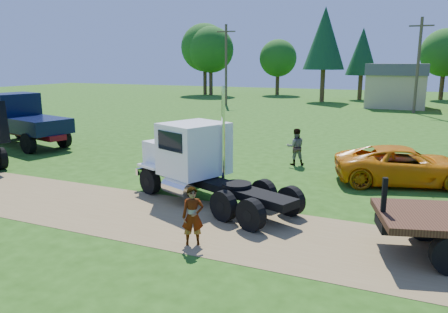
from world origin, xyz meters
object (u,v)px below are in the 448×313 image
at_px(white_semi_tractor, 195,160).
at_px(orange_pickup, 405,165).
at_px(navy_truck, 20,119).
at_px(spectator_a, 193,216).

bearing_deg(white_semi_tractor, orange_pickup, 58.33).
relative_size(navy_truck, spectator_a, 4.42).
relative_size(navy_truck, orange_pickup, 1.30).
distance_m(navy_truck, spectator_a, 18.53).
xyz_separation_m(orange_pickup, spectator_a, (-5.03, -8.92, 0.04)).
bearing_deg(navy_truck, spectator_a, -14.49).
height_order(white_semi_tractor, navy_truck, white_semi_tractor).
xyz_separation_m(white_semi_tractor, spectator_a, (1.92, -3.81, -0.59)).
xyz_separation_m(navy_truck, spectator_a, (16.29, -8.81, -0.75)).
relative_size(white_semi_tractor, orange_pickup, 1.24).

